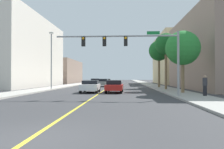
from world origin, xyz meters
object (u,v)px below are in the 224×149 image
car_white (90,86)px  car_silver (95,82)px  traffic_signal_mast (134,47)px  car_yellow (107,81)px  pedestrian (205,85)px  car_gray (103,82)px  car_red (114,86)px  palm_near (183,48)px  street_lamp (51,57)px  palm_mid (166,45)px  palm_far (159,51)px

car_white → car_silver: 24.38m
traffic_signal_mast → car_yellow: size_ratio=2.74×
traffic_signal_mast → pedestrian: (6.08, 0.13, -3.35)m
traffic_signal_mast → car_gray: (-4.69, 21.17, -3.62)m
car_red → palm_near: bearing=-11.4°
car_gray → car_red: bearing=-78.0°
car_yellow → car_red: size_ratio=0.90×
palm_near → pedestrian: 5.44m
street_lamp → car_yellow: bearing=77.6°
palm_mid → pedestrian: 11.45m
traffic_signal_mast → palm_mid: (4.71, 10.31, 1.71)m
car_silver → pedestrian: bearing=-63.6°
car_silver → palm_far: bearing=-45.4°
car_yellow → car_white: car_white is taller
traffic_signal_mast → street_lamp: (-10.93, 10.72, 0.11)m
palm_mid → palm_far: palm_far is taller
palm_near → car_white: palm_near is taller
traffic_signal_mast → palm_mid: 11.46m
palm_near → car_gray: bearing=120.1°
traffic_signal_mast → car_white: (-4.66, 5.60, -3.68)m
car_yellow → car_gray: 15.86m
car_silver → car_gray: bearing=-70.9°
palm_mid → car_yellow: 28.99m
palm_near → palm_mid: palm_mid is taller
car_white → car_silver: size_ratio=1.04×
palm_mid → car_red: bearing=-145.0°
traffic_signal_mast → palm_far: 17.35m
pedestrian → car_silver: bearing=179.9°
traffic_signal_mast → car_yellow: (-5.13, 37.03, -3.69)m
street_lamp → pedestrian: 20.34m
palm_mid → car_yellow: bearing=110.2°
palm_mid → car_yellow: size_ratio=1.91×
palm_near → palm_mid: 6.45m
car_gray → palm_mid: bearing=-47.2°
traffic_signal_mast → pedestrian: 6.94m
car_red → car_gray: bearing=101.6°
palm_near → car_red: (-7.17, 1.64, -4.01)m
palm_mid → car_silver: (-12.05, 19.52, -5.35)m
car_gray → car_silver: bearing=108.9°
car_gray → pedestrian: (10.77, -21.05, 0.27)m
car_gray → car_silver: size_ratio=1.08×
palm_far → car_red: (-6.73, -10.94, -5.24)m
traffic_signal_mast → car_silver: 30.93m
car_white → palm_mid: bearing=25.4°
car_white → traffic_signal_mast: bearing=-51.4°
palm_far → car_red: bearing=-121.6°
traffic_signal_mast → palm_near: 6.62m
palm_near → car_yellow: bearing=107.4°
car_yellow → car_silver: car_silver is taller
street_lamp → car_silver: (3.59, 19.10, -3.76)m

